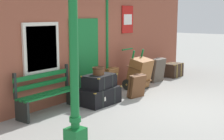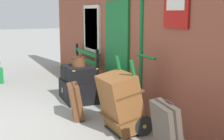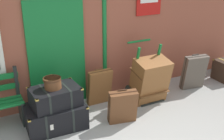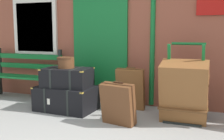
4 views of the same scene
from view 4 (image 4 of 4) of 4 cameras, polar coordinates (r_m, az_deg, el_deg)
brick_facade at (r=5.29m, az=3.07°, el=10.48°), size 10.40×0.35×3.20m
platform_bench at (r=5.94m, az=-17.57°, el=-1.31°), size 1.60×0.43×1.01m
steamer_trunk_base at (r=4.90m, az=-9.42°, el=-5.77°), size 1.04×0.70×0.43m
steamer_trunk_middle at (r=4.82m, az=-9.24°, el=-1.50°), size 0.84×0.60×0.33m
round_hatbox at (r=4.80m, az=-9.49°, el=1.69°), size 0.30×0.30×0.19m
porters_trolley at (r=4.49m, az=14.81°, el=-6.40°), size 0.71×0.63×1.19m
large_brown_trunk at (r=4.27m, az=14.66°, el=-4.30°), size 0.70×0.61×0.95m
suitcase_charcoal at (r=4.07m, az=1.24°, el=-7.03°), size 0.54×0.36×0.64m
suitcase_brown at (r=4.84m, az=3.83°, el=-3.96°), size 0.50×0.25×0.76m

